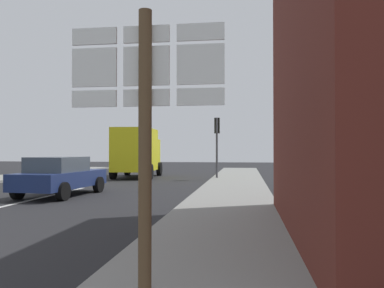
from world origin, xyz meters
The scene contains 7 objects.
ground_plane centered at (0.00, 10.00, 0.00)m, with size 80.00×80.00×0.00m, color #232326.
sidewalk_right centered at (6.82, 8.00, 0.07)m, with size 2.88×44.00×0.14m, color gray.
lane_centre_stripe centered at (0.00, 6.00, 0.01)m, with size 0.16×12.00×0.01m, color silver.
sedan_far centered at (0.39, 9.04, 0.76)m, with size 2.20×4.31×1.47m.
delivery_truck centered at (0.55, 18.87, 1.65)m, with size 2.72×5.12×3.05m.
route_sign_post centered at (6.27, -0.72, 2.00)m, with size 1.66×0.14×3.20m.
traffic_light_far_right centered at (5.68, 17.60, 2.67)m, with size 0.30×0.49×3.60m.
Camera 1 is at (7.31, -4.67, 1.72)m, focal length 36.03 mm.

